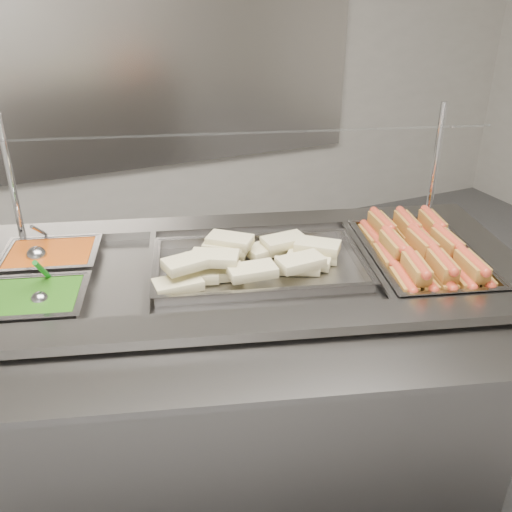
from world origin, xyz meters
name	(u,v)px	position (x,y,z in m)	size (l,w,h in m)	color
back_panel	(135,74)	(0.00, 2.45, 1.20)	(3.00, 0.04, 1.20)	#A6A19B
steam_counter	(243,371)	(-0.14, 0.37, 0.45)	(2.06, 1.35, 0.91)	slate
tray_rail	(261,371)	(-0.29, -0.12, 0.86)	(1.81, 0.86, 0.05)	gray
sneeze_guard	(234,138)	(-0.08, 0.58, 1.27)	(1.68, 0.76, 0.44)	silver
pan_hotdogs	(420,263)	(0.46, 0.19, 0.86)	(0.49, 0.63, 0.10)	gray
pan_wraps	(259,269)	(-0.08, 0.35, 0.88)	(0.77, 0.58, 0.07)	gray
pan_beans	(52,264)	(-0.72, 0.70, 0.87)	(0.36, 0.32, 0.10)	gray
pan_peas	(33,309)	(-0.81, 0.42, 0.87)	(0.36, 0.32, 0.10)	gray
hotdogs_in_buns	(422,250)	(0.46, 0.19, 0.91)	(0.44, 0.58, 0.12)	#996520
tortilla_wraps	(250,259)	(-0.11, 0.36, 0.92)	(0.67, 0.34, 0.09)	beige
ladle	(37,254)	(-0.77, 0.70, 0.91)	(0.09, 0.19, 0.15)	#ADADB2
serving_spoon	(40,295)	(-0.78, 0.41, 0.92)	(0.08, 0.17, 0.15)	#ADADB2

